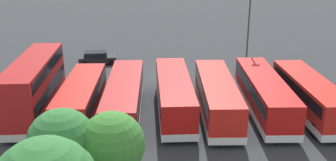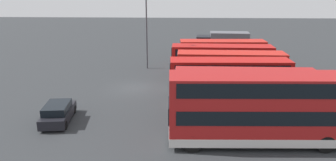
# 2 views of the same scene
# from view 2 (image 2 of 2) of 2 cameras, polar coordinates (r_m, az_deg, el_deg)

# --- Properties ---
(ground_plane) EXTENTS (140.00, 140.00, 0.00)m
(ground_plane) POSITION_cam_2_polar(r_m,az_deg,el_deg) (31.46, -6.05, -1.37)
(ground_plane) COLOR #2D3033
(bus_single_deck_near_end) EXTENTS (3.02, 10.97, 2.95)m
(bus_single_deck_near_end) POSITION_cam_2_polar(r_m,az_deg,el_deg) (41.62, 9.71, 5.28)
(bus_single_deck_near_end) COLOR red
(bus_single_deck_near_end) RESTS_ON ground
(bus_single_deck_second) EXTENTS (2.72, 11.84, 2.95)m
(bus_single_deck_second) POSITION_cam_2_polar(r_m,az_deg,el_deg) (38.14, 9.62, 4.24)
(bus_single_deck_second) COLOR #B71411
(bus_single_deck_second) RESTS_ON ground
(bus_single_deck_third) EXTENTS (2.71, 11.37, 2.95)m
(bus_single_deck_third) POSITION_cam_2_polar(r_m,az_deg,el_deg) (34.45, 11.16, 2.81)
(bus_single_deck_third) COLOR red
(bus_single_deck_third) RESTS_ON ground
(bus_single_deck_fourth) EXTENTS (2.97, 11.56, 2.95)m
(bus_single_deck_fourth) POSITION_cam_2_polar(r_m,az_deg,el_deg) (31.12, 10.98, 1.32)
(bus_single_deck_fourth) COLOR #B71411
(bus_single_deck_fourth) RESTS_ON ground
(bus_single_deck_fifth) EXTENTS (2.62, 11.85, 2.95)m
(bus_single_deck_fifth) POSITION_cam_2_polar(r_m,az_deg,el_deg) (27.50, 13.67, -0.90)
(bus_single_deck_fifth) COLOR #A51919
(bus_single_deck_fifth) RESTS_ON ground
(bus_single_deck_sixth) EXTENTS (2.63, 10.24, 2.95)m
(bus_single_deck_sixth) POSITION_cam_2_polar(r_m,az_deg,el_deg) (24.44, 15.44, -3.29)
(bus_single_deck_sixth) COLOR red
(bus_single_deck_sixth) RESTS_ON ground
(bus_double_decker_seventh) EXTENTS (2.97, 11.02, 4.55)m
(bus_double_decker_seventh) POSITION_cam_2_polar(r_m,az_deg,el_deg) (20.52, 15.60, -4.72)
(bus_double_decker_seventh) COLOR #A51919
(bus_double_decker_seventh) RESTS_ON ground
(box_truck_blue) EXTENTS (2.86, 7.61, 3.20)m
(box_truck_blue) POSITION_cam_2_polar(r_m,az_deg,el_deg) (47.29, 9.88, 6.74)
(box_truck_blue) COLOR #595960
(box_truck_blue) RESTS_ON ground
(car_hatchback_silver) EXTENTS (4.36, 2.26, 1.43)m
(car_hatchback_silver) POSITION_cam_2_polar(r_m,az_deg,el_deg) (24.95, -19.13, -5.48)
(car_hatchback_silver) COLOR black
(car_hatchback_silver) RESTS_ON ground
(lamp_post_tall) EXTENTS (0.70, 0.30, 8.70)m
(lamp_post_tall) POSITION_cam_2_polar(r_m,az_deg,el_deg) (37.91, -3.86, 9.61)
(lamp_post_tall) COLOR #38383D
(lamp_post_tall) RESTS_ON ground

